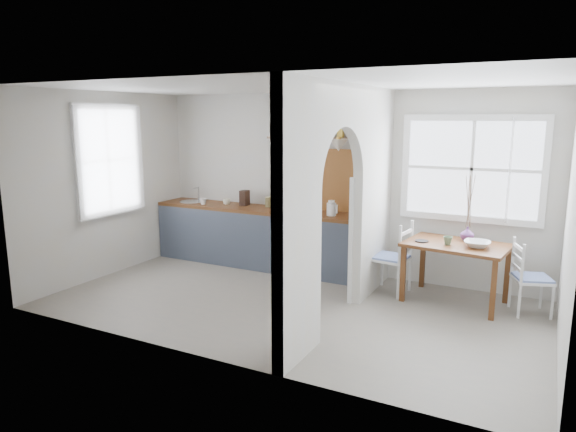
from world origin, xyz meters
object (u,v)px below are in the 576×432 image
at_px(chair_right, 532,278).
at_px(vase, 467,234).
at_px(dining_table, 455,273).
at_px(kettle, 331,208).
at_px(chair_left, 391,257).

relative_size(chair_right, vase, 5.00).
xyz_separation_m(dining_table, chair_right, (0.85, 0.02, 0.06)).
relative_size(dining_table, vase, 6.85).
distance_m(dining_table, kettle, 1.85).
xyz_separation_m(dining_table, vase, (0.08, 0.23, 0.46)).
bearing_deg(kettle, chair_right, 9.79).
relative_size(dining_table, kettle, 5.66).
bearing_deg(kettle, chair_left, 0.99).
height_order(chair_right, kettle, kettle).
relative_size(chair_left, chair_right, 1.09).
distance_m(chair_left, vase, 0.99).
distance_m(chair_right, vase, 0.89).
distance_m(chair_right, kettle, 2.65).
bearing_deg(dining_table, kettle, -179.15).
height_order(chair_left, kettle, kettle).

